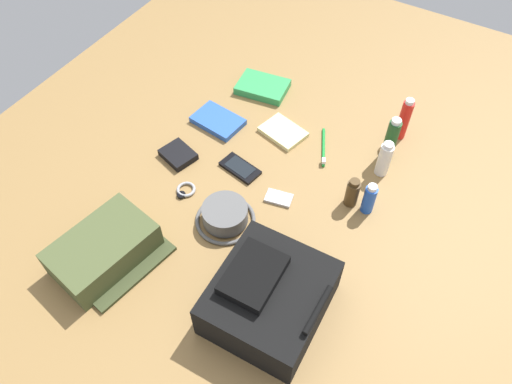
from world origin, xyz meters
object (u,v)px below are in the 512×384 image
object	(u,v)px
media_player	(279,198)
notepad	(283,132)
wristwatch	(185,190)
bucket_hat	(225,216)
wallet	(178,155)
backpack	(269,297)
toiletry_pouch	(105,250)
cologne_bottle	(352,193)
shampoo_bottle	(391,140)
travel_guidebook	(218,121)
toothpaste_tube	(384,159)
toothbrush	(323,149)
deodorant_spray	(369,199)
paperback_novel	(263,87)
cell_phone	(240,168)
sunscreen_spray	(404,119)

from	to	relation	value
media_player	notepad	world-z (taller)	notepad
wristwatch	notepad	size ratio (longest dim) A/B	0.47
bucket_hat	wallet	distance (m)	0.31
backpack	toiletry_pouch	xyz separation A→B (m)	(0.10, -0.48, -0.02)
wristwatch	backpack	bearing A→B (deg)	63.50
cologne_bottle	wristwatch	bearing A→B (deg)	-64.18
shampoo_bottle	travel_guidebook	xyz separation A→B (m)	(0.16, -0.58, -0.07)
toothpaste_tube	wristwatch	world-z (taller)	toothpaste_tube
wristwatch	wallet	distance (m)	0.15
shampoo_bottle	toothbrush	world-z (taller)	shampoo_bottle
travel_guidebook	media_player	size ratio (longest dim) A/B	2.00
shampoo_bottle	notepad	bearing A→B (deg)	-76.96
travel_guidebook	toothbrush	distance (m)	0.39
deodorant_spray	cologne_bottle	world-z (taller)	deodorant_spray
cologne_bottle	notepad	distance (m)	0.37
travel_guidebook	toothbrush	bearing A→B (deg)	100.77
deodorant_spray	cologne_bottle	xyz separation A→B (m)	(0.00, -0.05, -0.01)
shampoo_bottle	paperback_novel	distance (m)	0.55
toiletry_pouch	paperback_novel	bearing A→B (deg)	179.32
toothpaste_tube	wristwatch	size ratio (longest dim) A/B	1.91
wallet	cell_phone	bearing A→B (deg)	122.61
cologne_bottle	paperback_novel	size ratio (longest dim) A/B	0.53
toiletry_pouch	wristwatch	world-z (taller)	toiletry_pouch
notepad	wallet	bearing A→B (deg)	-27.69
cologne_bottle	wallet	xyz separation A→B (m)	(0.12, -0.58, -0.04)
travel_guidebook	cell_phone	world-z (taller)	travel_guidebook
wristwatch	paperback_novel	bearing A→B (deg)	-176.29
backpack	cologne_bottle	size ratio (longest dim) A/B	2.98
backpack	toothbrush	world-z (taller)	backpack
toiletry_pouch	notepad	size ratio (longest dim) A/B	2.10
toothpaste_tube	toothbrush	distance (m)	0.21
paperback_novel	media_player	xyz separation A→B (m)	(0.43, 0.31, -0.01)
toiletry_pouch	backpack	bearing A→B (deg)	102.28
sunscreen_spray	travel_guidebook	xyz separation A→B (m)	(0.27, -0.58, -0.07)
cell_phone	toothbrush	xyz separation A→B (m)	(-0.22, 0.20, 0.00)
sunscreen_spray	cell_phone	xyz separation A→B (m)	(0.42, -0.40, -0.07)
bucket_hat	cell_phone	world-z (taller)	bucket_hat
shampoo_bottle	wallet	xyz separation A→B (m)	(0.36, -0.61, -0.07)
toiletry_pouch	travel_guidebook	world-z (taller)	toiletry_pouch
bucket_hat	toothbrush	world-z (taller)	bucket_hat
bucket_hat	deodorant_spray	world-z (taller)	deodorant_spray
cell_phone	wallet	distance (m)	0.22
paperback_novel	toothbrush	xyz separation A→B (m)	(0.17, 0.34, -0.01)
cell_phone	toothbrush	bearing A→B (deg)	137.59
paperback_novel	wristwatch	size ratio (longest dim) A/B	2.86
paperback_novel	wallet	size ratio (longest dim) A/B	1.85
shampoo_bottle	backpack	bearing A→B (deg)	-5.70
media_player	toothpaste_tube	bearing A→B (deg)	138.87
toothpaste_tube	travel_guidebook	size ratio (longest dim) A/B	0.73
wallet	notepad	bearing A→B (deg)	154.64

